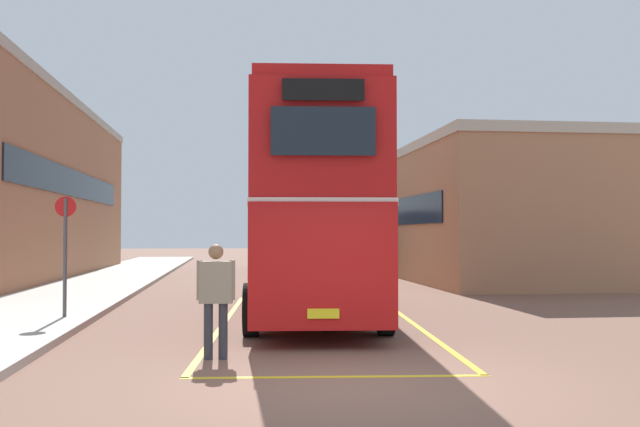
{
  "coord_description": "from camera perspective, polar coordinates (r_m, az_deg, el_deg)",
  "views": [
    {
      "loc": [
        -1.51,
        -9.02,
        1.93
      ],
      "look_at": [
        0.8,
        9.9,
        2.46
      ],
      "focal_mm": 39.97,
      "sensor_mm": 36.0,
      "label": 1
    }
  ],
  "objects": [
    {
      "name": "bus_stop_sign",
      "position": [
        16.26,
        -19.73,
        -2.32
      ],
      "size": [
        0.44,
        0.11,
        2.58
      ],
      "color": "#4C4C51",
      "rests_on": "sidewalk_left"
    },
    {
      "name": "depot_building_right",
      "position": [
        30.44,
        13.26,
        0.01
      ],
      "size": [
        7.13,
        14.16,
        5.51
      ],
      "color": "#AD7A56",
      "rests_on": "ground"
    },
    {
      "name": "double_decker_bus",
      "position": [
        16.47,
        -0.56,
        0.43
      ],
      "size": [
        3.35,
        9.96,
        4.75
      ],
      "color": "black",
      "rests_on": "ground"
    },
    {
      "name": "ground_plane",
      "position": [
        23.55,
        -3.27,
        -6.29
      ],
      "size": [
        135.6,
        135.6,
        0.0
      ],
      "primitive_type": "plane",
      "color": "brown"
    },
    {
      "name": "single_deck_bus",
      "position": [
        36.87,
        0.09,
        -2.04
      ],
      "size": [
        2.96,
        8.66,
        3.02
      ],
      "color": "black",
      "rests_on": "ground"
    },
    {
      "name": "pedestrian_boarding",
      "position": [
        11.11,
        -8.34,
        -6.24
      ],
      "size": [
        0.59,
        0.26,
        1.76
      ],
      "color": "#2D2D38",
      "rests_on": "ground"
    },
    {
      "name": "sidewalk_left",
      "position": [
        26.36,
        -17.93,
        -5.56
      ],
      "size": [
        4.0,
        57.6,
        0.14
      ],
      "primitive_type": "cube",
      "color": "#B2ADA3",
      "rests_on": "ground"
    },
    {
      "name": "bay_marking_yellow",
      "position": [
        14.73,
        -0.02,
        -9.11
      ],
      "size": [
        5.07,
        12.12,
        0.01
      ],
      "color": "gold",
      "rests_on": "ground"
    }
  ]
}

